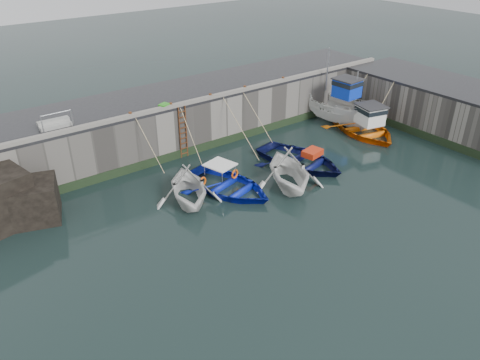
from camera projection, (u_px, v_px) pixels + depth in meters
ground at (327, 219)px, 22.37m from camera, size 120.00×120.00×0.00m
quay_back at (190, 114)px, 30.43m from camera, size 30.00×5.00×3.00m
quay_right at (456, 111)px, 30.97m from camera, size 5.00×15.00×3.00m
road_back at (188, 91)px, 29.66m from camera, size 30.00×5.00×0.16m
road_right at (461, 87)px, 30.21m from camera, size 5.00×15.00×0.16m
kerb_back at (208, 98)px, 27.92m from camera, size 30.00×0.30×0.20m
algae_back at (212, 145)px, 29.25m from camera, size 30.00×0.08×0.50m
algae_right at (429, 137)px, 30.25m from camera, size 0.08×15.00×0.50m
ladder at (183, 132)px, 27.52m from camera, size 0.51×0.08×3.20m
boat_near_white at (189, 200)px, 23.86m from camera, size 4.94×5.27×2.23m
boat_near_white_rope at (156, 174)px, 26.35m from camera, size 0.04×3.34×3.10m
boat_near_blue at (228, 190)px, 24.77m from camera, size 5.00×6.05×1.09m
boat_near_blue_rope at (191, 165)px, 27.38m from camera, size 0.04×3.56×3.10m
boat_near_blacktrim at (288, 185)px, 25.23m from camera, size 5.58×5.90×2.45m
boat_near_blacktrim_rope at (239, 156)px, 28.37m from camera, size 0.04×4.72×3.10m
boat_near_navy at (300, 165)px, 27.38m from camera, size 4.99×6.22×1.15m
boat_near_navy_rope at (260, 143)px, 30.02m from camera, size 0.04×3.61×3.10m
boat_far_white at (338, 109)px, 32.65m from camera, size 2.77×6.32×5.38m
boat_far_orange at (363, 128)px, 31.29m from camera, size 5.47×6.71×4.22m
fish_crate at (164, 106)px, 26.52m from camera, size 0.68×0.60×0.28m
railing at (55, 123)px, 24.08m from camera, size 1.60×1.05×1.00m
bollard_a at (130, 115)px, 25.37m from camera, size 0.18×0.18×0.28m
bollard_b at (171, 105)px, 26.67m from camera, size 0.18×0.18×0.28m
bollard_c at (210, 96)px, 28.08m from camera, size 0.18×0.18×0.28m
bollard_d at (245, 88)px, 29.44m from camera, size 0.18×0.18×0.28m
bollard_e at (283, 79)px, 31.11m from camera, size 0.18×0.18×0.28m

